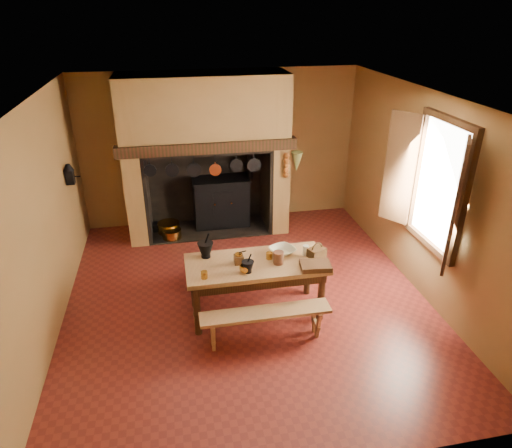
{
  "coord_description": "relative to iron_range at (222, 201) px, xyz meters",
  "views": [
    {
      "loc": [
        -0.91,
        -5.33,
        3.82
      ],
      "look_at": [
        0.19,
        0.3,
        1.02
      ],
      "focal_mm": 32.0,
      "sensor_mm": 36.0,
      "label": 1
    }
  ],
  "objects": [
    {
      "name": "floor",
      "position": [
        0.04,
        -2.45,
        -0.48
      ],
      "size": [
        5.5,
        5.5,
        0.0
      ],
      "primitive_type": "plane",
      "color": "maroon",
      "rests_on": "ground"
    },
    {
      "name": "ceiling",
      "position": [
        0.04,
        -2.45,
        2.32
      ],
      "size": [
        5.5,
        5.5,
        0.0
      ],
      "primitive_type": "plane",
      "rotation": [
        3.14,
        0.0,
        0.0
      ],
      "color": "silver",
      "rests_on": "back_wall"
    },
    {
      "name": "back_wall",
      "position": [
        0.04,
        0.3,
        0.92
      ],
      "size": [
        5.0,
        0.02,
        2.8
      ],
      "primitive_type": "cube",
      "color": "olive",
      "rests_on": "floor"
    },
    {
      "name": "wall_left",
      "position": [
        -2.46,
        -2.45,
        0.92
      ],
      "size": [
        0.02,
        5.5,
        2.8
      ],
      "primitive_type": "cube",
      "color": "olive",
      "rests_on": "floor"
    },
    {
      "name": "wall_right",
      "position": [
        2.54,
        -2.45,
        0.92
      ],
      "size": [
        0.02,
        5.5,
        2.8
      ],
      "primitive_type": "cube",
      "color": "olive",
      "rests_on": "floor"
    },
    {
      "name": "wall_front",
      "position": [
        0.04,
        -5.2,
        0.92
      ],
      "size": [
        5.0,
        0.02,
        2.8
      ],
      "primitive_type": "cube",
      "color": "olive",
      "rests_on": "floor"
    },
    {
      "name": "chimney_breast",
      "position": [
        -0.26,
        -0.14,
        1.33
      ],
      "size": [
        2.95,
        0.96,
        2.8
      ],
      "color": "olive",
      "rests_on": "floor"
    },
    {
      "name": "iron_range",
      "position": [
        0.0,
        0.0,
        0.0
      ],
      "size": [
        1.12,
        0.55,
        1.6
      ],
      "color": "black",
      "rests_on": "floor"
    },
    {
      "name": "hearth_pans",
      "position": [
        -1.01,
        -0.23,
        -0.39
      ],
      "size": [
        0.51,
        0.62,
        0.2
      ],
      "color": "#B6802A",
      "rests_on": "floor"
    },
    {
      "name": "hanging_pans",
      "position": [
        -0.3,
        -0.64,
        0.88
      ],
      "size": [
        1.92,
        0.29,
        0.27
      ],
      "color": "black",
      "rests_on": "chimney_breast"
    },
    {
      "name": "onion_string",
      "position": [
        1.04,
        -0.66,
        0.85
      ],
      "size": [
        0.12,
        0.1,
        0.46
      ],
      "primitive_type": null,
      "color": "#9C501C",
      "rests_on": "chimney_breast"
    },
    {
      "name": "herb_bunch",
      "position": [
        1.22,
        -0.66,
        0.9
      ],
      "size": [
        0.2,
        0.2,
        0.35
      ],
      "primitive_type": "cone",
      "rotation": [
        3.14,
        0.0,
        0.0
      ],
      "color": "olive",
      "rests_on": "chimney_breast"
    },
    {
      "name": "window",
      "position": [
        2.39,
        -2.85,
        1.22
      ],
      "size": [
        0.39,
        1.75,
        1.76
      ],
      "color": "white",
      "rests_on": "wall_right"
    },
    {
      "name": "wall_coffee_mill",
      "position": [
        -2.38,
        -0.9,
        1.03
      ],
      "size": [
        0.23,
        0.16,
        0.31
      ],
      "color": "black",
      "rests_on": "wall_left"
    },
    {
      "name": "work_table",
      "position": [
        0.11,
        -2.79,
        0.18
      ],
      "size": [
        1.82,
        0.81,
        0.79
      ],
      "color": "tan",
      "rests_on": "floor"
    },
    {
      "name": "bench_front",
      "position": [
        0.11,
        -3.39,
        -0.15
      ],
      "size": [
        1.6,
        0.28,
        0.45
      ],
      "color": "tan",
      "rests_on": "floor"
    },
    {
      "name": "bench_back",
      "position": [
        0.11,
        -2.08,
        -0.12
      ],
      "size": [
        1.75,
        0.31,
        0.49
      ],
      "color": "tan",
      "rests_on": "floor"
    },
    {
      "name": "mortar_large",
      "position": [
        -0.52,
        -2.53,
        0.42
      ],
      "size": [
        0.21,
        0.21,
        0.36
      ],
      "rotation": [
        0.0,
        0.0,
        -0.41
      ],
      "color": "black",
      "rests_on": "work_table"
    },
    {
      "name": "mortar_small",
      "position": [
        -0.04,
        -3.01,
        0.39
      ],
      "size": [
        0.15,
        0.15,
        0.26
      ],
      "rotation": [
        0.0,
        0.0,
        -0.28
      ],
      "color": "black",
      "rests_on": "work_table"
    },
    {
      "name": "coffee_grinder",
      "position": [
        -0.12,
        -2.78,
        0.37
      ],
      "size": [
        0.16,
        0.12,
        0.18
      ],
      "rotation": [
        0.0,
        0.0,
        -0.01
      ],
      "color": "#3C2413",
      "rests_on": "work_table"
    },
    {
      "name": "brass_mug_a",
      "position": [
        -0.58,
        -3.04,
        0.35
      ],
      "size": [
        0.09,
        0.09,
        0.09
      ],
      "primitive_type": "cylinder",
      "rotation": [
        0.0,
        0.0,
        0.03
      ],
      "color": "#B6802A",
      "rests_on": "work_table"
    },
    {
      "name": "brass_mug_b",
      "position": [
        0.29,
        -2.74,
        0.35
      ],
      "size": [
        0.1,
        0.1,
        0.09
      ],
      "primitive_type": "cylinder",
      "rotation": [
        0.0,
        0.0,
        -0.28
      ],
      "color": "#B6802A",
      "rests_on": "work_table"
    },
    {
      "name": "mixing_bowl",
      "position": [
        0.5,
        -2.63,
        0.35
      ],
      "size": [
        0.43,
        0.43,
        0.08
      ],
      "primitive_type": "imported",
      "rotation": [
        0.0,
        0.0,
        0.4
      ],
      "color": "beige",
      "rests_on": "work_table"
    },
    {
      "name": "stoneware_crock",
      "position": [
        0.38,
        -2.87,
        0.39
      ],
      "size": [
        0.15,
        0.15,
        0.17
      ],
      "primitive_type": "cylinder",
      "rotation": [
        0.0,
        0.0,
        0.16
      ],
      "color": "#573020",
      "rests_on": "work_table"
    },
    {
      "name": "glass_jar",
      "position": [
        0.79,
        -2.73,
        0.37
      ],
      "size": [
        0.1,
        0.1,
        0.14
      ],
      "primitive_type": "cylinder",
      "rotation": [
        0.0,
        0.0,
        0.39
      ],
      "color": "beige",
      "rests_on": "work_table"
    },
    {
      "name": "wicker_basket",
      "position": [
        0.92,
        -2.8,
        0.37
      ],
      "size": [
        0.26,
        0.23,
        0.21
      ],
      "rotation": [
        0.0,
        0.0,
        0.4
      ],
      "color": "#4A2B16",
      "rests_on": "work_table"
    },
    {
      "name": "wooden_tray",
      "position": [
        0.82,
        -3.07,
        0.34
      ],
      "size": [
        0.41,
        0.31,
        0.07
      ],
      "primitive_type": "cube",
      "rotation": [
        0.0,
        0.0,
        -0.11
      ],
      "color": "#3C2413",
      "rests_on": "work_table"
    },
    {
      "name": "brass_cup",
      "position": [
        -0.08,
        -3.0,
        0.36
      ],
      "size": [
        0.16,
        0.16,
        0.1
      ],
      "primitive_type": "imported",
      "rotation": [
        0.0,
        0.0,
        0.25
      ],
      "color": "#B6802A",
      "rests_on": "work_table"
    }
  ]
}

